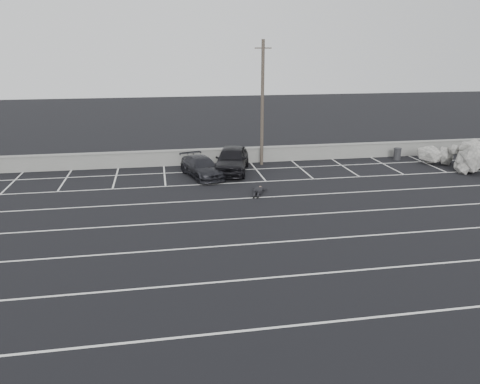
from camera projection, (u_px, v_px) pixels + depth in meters
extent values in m
plane|color=black|center=(292.00, 241.00, 19.54)|extent=(120.00, 120.00, 0.00)
cube|color=gray|center=(236.00, 156.00, 32.54)|extent=(50.00, 0.35, 1.00)
cube|color=gray|center=(236.00, 148.00, 32.39)|extent=(50.00, 0.45, 0.08)
cube|color=silver|center=(348.00, 320.00, 13.89)|extent=(36.00, 0.10, 0.01)
cube|color=silver|center=(315.00, 274.00, 16.71)|extent=(36.00, 0.10, 0.01)
cube|color=silver|center=(292.00, 241.00, 19.53)|extent=(36.00, 0.10, 0.01)
cube|color=silver|center=(274.00, 216.00, 22.35)|extent=(36.00, 0.10, 0.01)
cube|color=silver|center=(261.00, 197.00, 25.17)|extent=(36.00, 0.10, 0.01)
cube|color=silver|center=(250.00, 182.00, 27.99)|extent=(36.00, 0.10, 0.01)
cube|color=silver|center=(241.00, 170.00, 30.81)|extent=(36.00, 0.10, 0.01)
cube|color=silver|center=(13.00, 182.00, 28.01)|extent=(0.10, 5.00, 0.01)
cube|color=silver|center=(65.00, 180.00, 28.51)|extent=(0.10, 5.00, 0.01)
cube|color=silver|center=(116.00, 177.00, 29.01)|extent=(0.10, 5.00, 0.01)
cube|color=silver|center=(165.00, 175.00, 29.51)|extent=(0.10, 5.00, 0.01)
cube|color=silver|center=(212.00, 173.00, 30.01)|extent=(0.10, 5.00, 0.01)
cube|color=silver|center=(257.00, 171.00, 30.51)|extent=(0.10, 5.00, 0.01)
cube|color=silver|center=(302.00, 169.00, 31.01)|extent=(0.10, 5.00, 0.01)
cube|color=silver|center=(344.00, 167.00, 31.51)|extent=(0.10, 5.00, 0.01)
cube|color=silver|center=(386.00, 165.00, 32.01)|extent=(0.10, 5.00, 0.01)
cube|color=silver|center=(426.00, 163.00, 32.51)|extent=(0.10, 5.00, 0.01)
imported|color=black|center=(232.00, 159.00, 30.08)|extent=(3.16, 5.22, 1.66)
imported|color=black|center=(202.00, 167.00, 29.02)|extent=(2.85, 4.54, 1.23)
cylinder|color=#4C4238|center=(262.00, 104.00, 30.99)|extent=(0.22, 0.22, 8.22)
cube|color=#4C4238|center=(263.00, 48.00, 29.93)|extent=(1.10, 0.07, 0.07)
cylinder|color=#29292C|center=(397.00, 154.00, 33.42)|extent=(0.57, 0.57, 0.80)
cylinder|color=#29292C|center=(398.00, 149.00, 33.30)|extent=(0.63, 0.63, 0.04)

